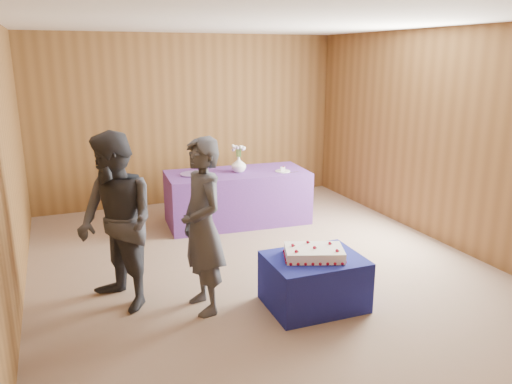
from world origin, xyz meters
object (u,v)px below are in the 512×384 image
cake_table (314,281)px  serving_table (237,197)px  guest_left (202,227)px  sheet_cake (314,253)px  guest_right (117,223)px  vase (239,165)px

cake_table → serving_table: bearing=87.4°
cake_table → guest_left: 1.21m
sheet_cake → guest_left: guest_left is taller
cake_table → guest_right: (-1.73, 0.69, 0.60)m
vase → guest_left: size_ratio=0.13×
serving_table → guest_right: size_ratio=1.17×
serving_table → vase: (0.02, -0.01, 0.48)m
cake_table → sheet_cake: size_ratio=1.35×
sheet_cake → guest_left: bearing=-178.3°
cake_table → guest_left: (-1.00, 0.33, 0.58)m
cake_table → vase: 2.72m
cake_table → sheet_cake: sheet_cake is taller
sheet_cake → serving_table: bearing=106.5°
serving_table → guest_left: guest_left is taller
cake_table → serving_table: (0.18, 2.66, 0.12)m
vase → cake_table: bearing=-94.4°
sheet_cake → guest_right: bearing=178.5°
serving_table → guest_left: size_ratio=1.20×
cake_table → guest_right: bearing=159.4°
sheet_cake → vase: size_ratio=3.03×
cake_table → vase: vase is taller
guest_right → sheet_cake: bearing=43.7°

